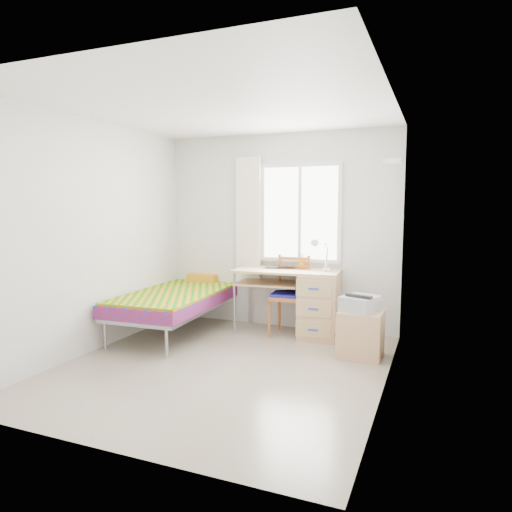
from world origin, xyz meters
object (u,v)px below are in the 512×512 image
(bed, at_px, (183,296))
(chair, at_px, (291,290))
(cabinet, at_px, (361,334))
(printer, at_px, (360,303))
(desk, at_px, (314,301))

(bed, distance_m, chair, 1.42)
(chair, height_order, cabinet, chair)
(bed, height_order, chair, chair)
(chair, height_order, printer, chair)
(bed, height_order, cabinet, bed)
(cabinet, height_order, printer, printer)
(bed, bearing_deg, chair, 11.53)
(bed, distance_m, printer, 2.35)
(cabinet, relative_size, printer, 1.07)
(printer, bearing_deg, bed, -164.95)
(desk, xyz_separation_m, cabinet, (0.68, -0.57, -0.20))
(chair, bearing_deg, cabinet, -33.57)
(chair, xyz_separation_m, printer, (0.96, -0.52, 0.02))
(cabinet, bearing_deg, desk, 141.21)
(printer, bearing_deg, chair, 170.72)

